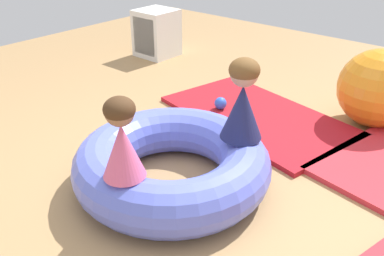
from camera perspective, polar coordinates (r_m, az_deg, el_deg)
ground_plane at (r=2.90m, az=0.61°, el=-7.21°), size 8.00×8.00×0.00m
gym_mat_center_rear at (r=3.77m, az=8.72°, el=1.59°), size 1.80×1.26×0.04m
inflatable_cushion at (r=2.78m, az=-2.69°, el=-4.81°), size 1.29×1.29×0.33m
child_in_pink at (r=2.28m, az=-9.40°, el=-1.48°), size 0.24×0.24×0.47m
child_in_navy at (r=2.65m, az=6.82°, el=3.75°), size 0.34×0.34×0.53m
play_ball_blue at (r=3.80m, az=3.85°, el=3.34°), size 0.11×0.11×0.11m
exercise_ball_large at (r=3.83m, az=23.65°, el=4.90°), size 0.65×0.65×0.65m
storage_cube at (r=5.32m, az=-4.96°, el=12.54°), size 0.44×0.44×0.56m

